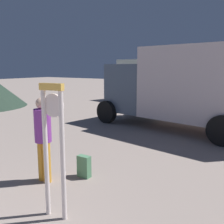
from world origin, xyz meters
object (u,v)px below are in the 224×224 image
object	(u,v)px
backpack	(84,167)
box_truck_far	(161,79)
standing_clock	(54,139)
box_truck_near	(193,85)
person_near_clock	(43,135)

from	to	relation	value
backpack	box_truck_far	world-z (taller)	box_truck_far
box_truck_far	standing_clock	bearing A→B (deg)	-72.88
backpack	box_truck_near	distance (m)	5.50
standing_clock	backpack	xyz separation A→B (m)	(-0.59, 1.36, -1.00)
person_near_clock	backpack	world-z (taller)	person_near_clock
standing_clock	box_truck_far	xyz separation A→B (m)	(-3.96, 12.86, 0.28)
backpack	box_truck_near	world-z (taller)	box_truck_near
backpack	standing_clock	bearing A→B (deg)	-66.65
box_truck_near	standing_clock	bearing A→B (deg)	-89.70
person_near_clock	box_truck_far	size ratio (longest dim) A/B	0.25
standing_clock	box_truck_near	size ratio (longest dim) A/B	0.30
standing_clock	box_truck_far	distance (m)	13.46
standing_clock	person_near_clock	world-z (taller)	standing_clock
backpack	box_truck_near	size ratio (longest dim) A/B	0.07
backpack	box_truck_near	xyz separation A→B (m)	(0.55, 5.29, 1.39)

